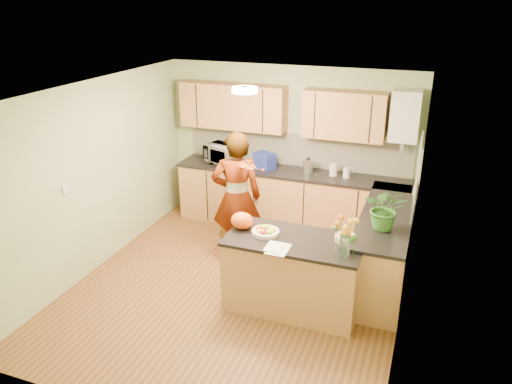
% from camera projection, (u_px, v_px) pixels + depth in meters
% --- Properties ---
extents(floor, '(4.50, 4.50, 0.00)m').
position_uv_depth(floor, '(238.00, 287.00, 6.38)').
color(floor, brown).
rests_on(floor, ground).
extents(ceiling, '(4.00, 4.50, 0.02)m').
position_uv_depth(ceiling, '(235.00, 91.00, 5.45)').
color(ceiling, silver).
rests_on(ceiling, wall_back).
extents(wall_back, '(4.00, 0.02, 2.50)m').
position_uv_depth(wall_back, '(290.00, 146.00, 7.88)').
color(wall_back, gray).
rests_on(wall_back, floor).
extents(wall_front, '(4.00, 0.02, 2.50)m').
position_uv_depth(wall_front, '(129.00, 298.00, 3.96)').
color(wall_front, gray).
rests_on(wall_front, floor).
extents(wall_left, '(0.02, 4.50, 2.50)m').
position_uv_depth(wall_left, '(96.00, 177.00, 6.56)').
color(wall_left, gray).
rests_on(wall_left, floor).
extents(wall_right, '(0.02, 4.50, 2.50)m').
position_uv_depth(wall_right, '(411.00, 221.00, 5.27)').
color(wall_right, gray).
rests_on(wall_right, floor).
extents(back_counter, '(3.64, 0.62, 0.94)m').
position_uv_depth(back_counter, '(290.00, 199.00, 7.87)').
color(back_counter, '#A07140').
rests_on(back_counter, floor).
extents(right_counter, '(0.62, 2.24, 0.94)m').
position_uv_depth(right_counter, '(385.00, 246.00, 6.40)').
color(right_counter, '#A07140').
rests_on(right_counter, floor).
extents(splashback, '(3.60, 0.02, 0.52)m').
position_uv_depth(splashback, '(296.00, 150.00, 7.85)').
color(splashback, silver).
rests_on(splashback, back_counter).
extents(upper_cabinets, '(3.20, 0.34, 0.70)m').
position_uv_depth(upper_cabinets, '(277.00, 110.00, 7.56)').
color(upper_cabinets, '#A07140').
rests_on(upper_cabinets, wall_back).
extents(boiler, '(0.40, 0.30, 0.86)m').
position_uv_depth(boiler, '(405.00, 116.00, 6.95)').
color(boiler, silver).
rests_on(boiler, wall_back).
extents(window_right, '(0.01, 1.30, 1.05)m').
position_uv_depth(window_right, '(417.00, 176.00, 5.69)').
color(window_right, silver).
rests_on(window_right, wall_right).
extents(light_switch, '(0.02, 0.09, 0.09)m').
position_uv_depth(light_switch, '(65.00, 189.00, 6.01)').
color(light_switch, silver).
rests_on(light_switch, wall_left).
extents(ceiling_lamp, '(0.30, 0.30, 0.07)m').
position_uv_depth(ceiling_lamp, '(245.00, 90.00, 5.73)').
color(ceiling_lamp, '#FFEABF').
rests_on(ceiling_lamp, ceiling).
extents(peninsula_island, '(1.57, 0.80, 0.90)m').
position_uv_depth(peninsula_island, '(293.00, 273.00, 5.83)').
color(peninsula_island, '#A07140').
rests_on(peninsula_island, floor).
extents(fruit_dish, '(0.32, 0.32, 0.11)m').
position_uv_depth(fruit_dish, '(266.00, 231.00, 5.76)').
color(fruit_dish, beige).
rests_on(fruit_dish, peninsula_island).
extents(orange_bowl, '(0.24, 0.24, 0.14)m').
position_uv_depth(orange_bowl, '(346.00, 236.00, 5.60)').
color(orange_bowl, beige).
rests_on(orange_bowl, peninsula_island).
extents(flower_vase, '(0.26, 0.26, 0.49)m').
position_uv_depth(flower_vase, '(346.00, 228.00, 5.20)').
color(flower_vase, silver).
rests_on(flower_vase, peninsula_island).
extents(orange_bag, '(0.28, 0.24, 0.20)m').
position_uv_depth(orange_bag, '(242.00, 221.00, 5.88)').
color(orange_bag, '#FF5715').
rests_on(orange_bag, peninsula_island).
extents(papers, '(0.23, 0.31, 0.01)m').
position_uv_depth(papers, '(278.00, 249.00, 5.43)').
color(papers, white).
rests_on(papers, peninsula_island).
extents(violinist, '(0.79, 0.67, 1.85)m').
position_uv_depth(violinist, '(237.00, 198.00, 6.74)').
color(violinist, '#ECB190').
rests_on(violinist, floor).
extents(violin, '(0.60, 0.52, 0.15)m').
position_uv_depth(violin, '(244.00, 165.00, 6.28)').
color(violin, '#521505').
rests_on(violin, violinist).
extents(microwave, '(0.63, 0.52, 0.30)m').
position_uv_depth(microwave, '(223.00, 154.00, 8.00)').
color(microwave, silver).
rests_on(microwave, back_counter).
extents(blue_box, '(0.37, 0.33, 0.24)m').
position_uv_depth(blue_box, '(265.00, 161.00, 7.78)').
color(blue_box, navy).
rests_on(blue_box, back_counter).
extents(kettle, '(0.15, 0.15, 0.29)m').
position_uv_depth(kettle, '(308.00, 166.00, 7.58)').
color(kettle, silver).
rests_on(kettle, back_counter).
extents(jar_cream, '(0.15, 0.15, 0.18)m').
position_uv_depth(jar_cream, '(333.00, 170.00, 7.48)').
color(jar_cream, beige).
rests_on(jar_cream, back_counter).
extents(jar_white, '(0.11, 0.11, 0.16)m').
position_uv_depth(jar_white, '(347.00, 173.00, 7.39)').
color(jar_white, silver).
rests_on(jar_white, back_counter).
extents(potted_plant, '(0.47, 0.41, 0.52)m').
position_uv_depth(potted_plant, '(386.00, 208.00, 5.72)').
color(potted_plant, '#326F25').
rests_on(potted_plant, right_counter).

